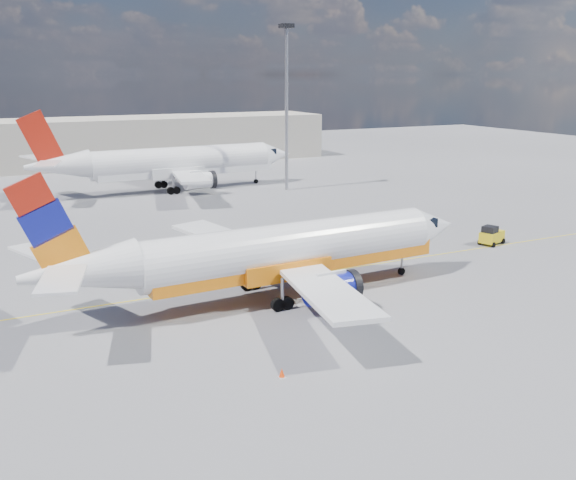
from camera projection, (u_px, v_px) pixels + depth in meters
name	position (u px, v px, depth m)	size (l,w,h in m)	color
ground	(296.00, 290.00, 46.87)	(240.00, 240.00, 0.00)	slate
taxi_line	(278.00, 279.00, 49.48)	(70.00, 0.15, 0.01)	yellow
terminal_main	(129.00, 140.00, 113.15)	(70.00, 14.00, 8.00)	beige
main_jet	(278.00, 252.00, 44.48)	(33.29, 26.31, 10.09)	white
second_jet	(174.00, 163.00, 86.22)	(37.09, 29.31, 11.24)	white
gse_tug	(491.00, 235.00, 59.30)	(2.84, 2.30, 1.80)	black
traffic_cone	(282.00, 373.00, 33.29)	(0.37, 0.37, 0.51)	white
floodlight_mast	(286.00, 93.00, 84.38)	(1.58, 1.58, 21.62)	#96979E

